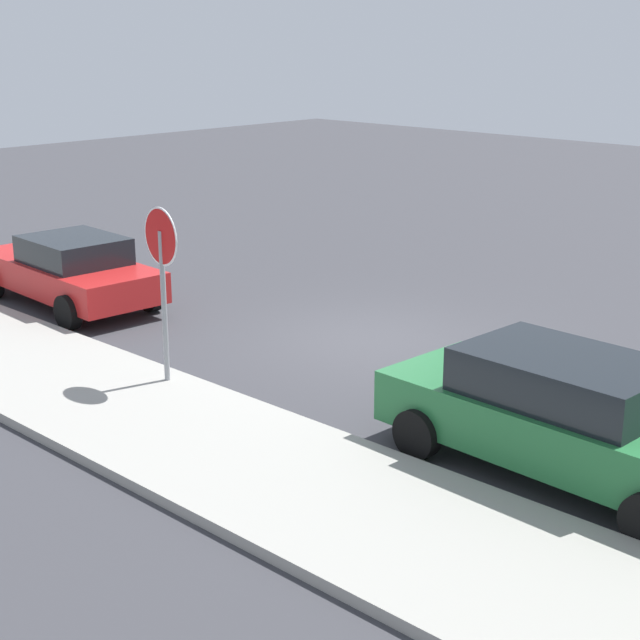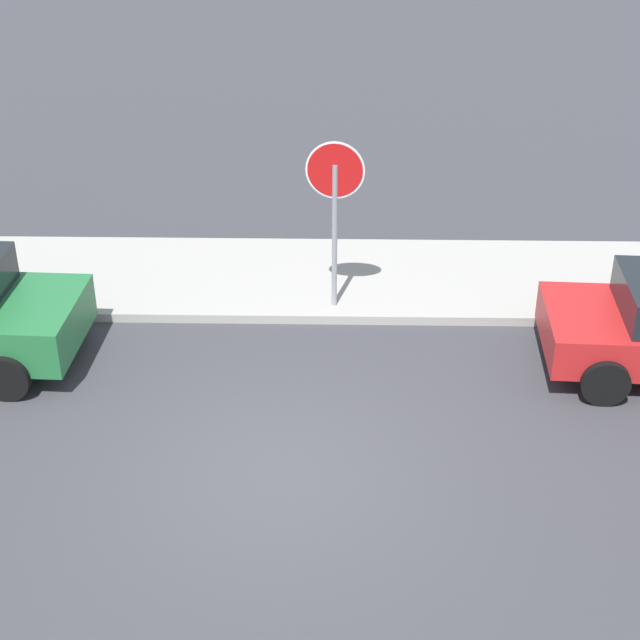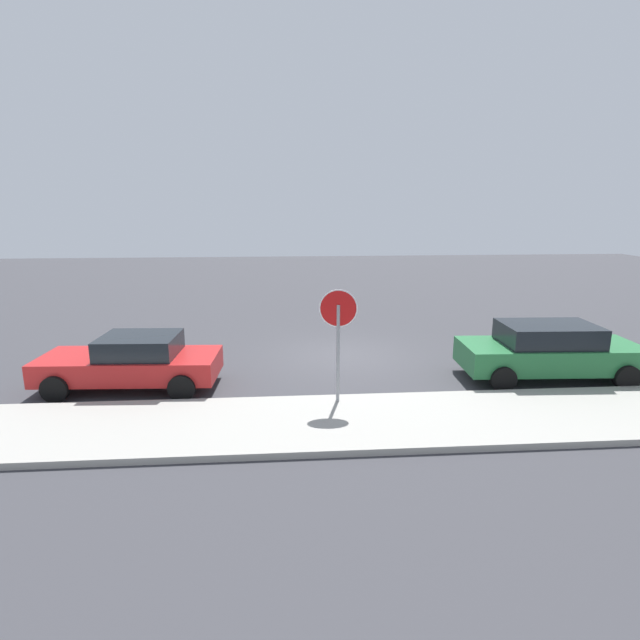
% 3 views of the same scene
% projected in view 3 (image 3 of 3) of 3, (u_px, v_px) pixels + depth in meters
% --- Properties ---
extents(ground_plane, '(60.00, 60.00, 0.00)m').
position_uv_depth(ground_plane, '(343.00, 356.00, 15.31)').
color(ground_plane, '#38383D').
extents(sidewalk_curb, '(32.00, 2.76, 0.14)m').
position_uv_depth(sidewalk_curb, '(371.00, 421.00, 10.53)').
color(sidewalk_curb, '#9E9B93').
rests_on(sidewalk_curb, ground_plane).
extents(stop_sign, '(0.85, 0.11, 2.73)m').
position_uv_depth(stop_sign, '(338.00, 326.00, 11.05)').
color(stop_sign, gray).
rests_on(stop_sign, ground_plane).
extents(parked_car_red, '(4.43, 2.14, 1.37)m').
position_uv_depth(parked_car_red, '(133.00, 362.00, 12.47)').
color(parked_car_red, red).
rests_on(parked_car_red, ground_plane).
extents(parked_car_green, '(4.67, 2.16, 1.49)m').
position_uv_depth(parked_car_green, '(549.00, 351.00, 13.15)').
color(parked_car_green, '#236B38').
rests_on(parked_car_green, ground_plane).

